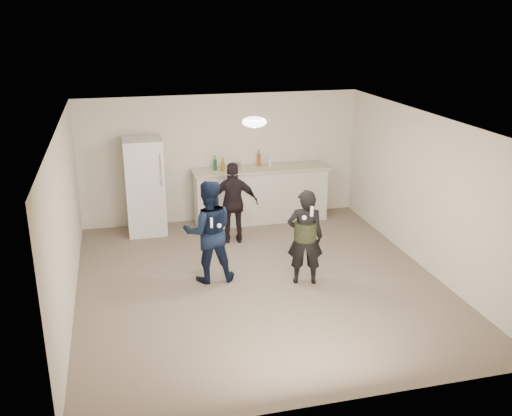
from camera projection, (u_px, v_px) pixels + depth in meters
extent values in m
plane|color=#6B5B4C|center=(259.00, 282.00, 8.86)|extent=(6.00, 6.00, 0.00)
plane|color=silver|center=(259.00, 122.00, 8.04)|extent=(6.00, 6.00, 0.00)
plane|color=beige|center=(221.00, 158.00, 11.20)|extent=(6.00, 0.00, 6.00)
plane|color=beige|center=(334.00, 300.00, 5.70)|extent=(6.00, 0.00, 6.00)
plane|color=beige|center=(65.00, 222.00, 7.82)|extent=(0.00, 6.00, 6.00)
plane|color=beige|center=(426.00, 192.00, 9.08)|extent=(0.00, 6.00, 6.00)
cube|color=beige|center=(261.00, 196.00, 11.30)|extent=(2.60, 0.56, 1.05)
cube|color=beige|center=(261.00, 169.00, 11.12)|extent=(2.68, 0.64, 0.04)
cube|color=white|center=(145.00, 186.00, 10.60)|extent=(0.70, 0.70, 1.80)
cylinder|color=silver|center=(161.00, 170.00, 10.19)|extent=(0.02, 0.02, 0.60)
ellipsoid|color=white|center=(254.00, 122.00, 8.33)|extent=(0.36, 0.36, 0.16)
cylinder|color=#ACABB0|center=(239.00, 166.00, 10.90)|extent=(0.08, 0.08, 0.17)
imported|color=#0F1E3F|center=(209.00, 232.00, 8.69)|extent=(0.81, 0.64, 1.61)
imported|color=black|center=(305.00, 237.00, 8.61)|extent=(0.62, 0.49, 1.50)
cylinder|color=#2C391A|center=(305.00, 231.00, 8.58)|extent=(0.34, 0.34, 0.28)
imported|color=black|center=(234.00, 203.00, 10.17)|extent=(0.92, 0.50, 1.49)
cube|color=white|center=(211.00, 223.00, 8.35)|extent=(0.04, 0.04, 0.15)
sphere|color=white|center=(219.00, 226.00, 8.43)|extent=(0.07, 0.07, 0.07)
cube|color=white|center=(312.00, 211.00, 8.22)|extent=(0.04, 0.04, 0.15)
sphere|color=white|center=(304.00, 218.00, 8.26)|extent=(0.07, 0.07, 0.07)
cylinder|color=#964315|center=(259.00, 160.00, 11.23)|extent=(0.07, 0.07, 0.24)
cylinder|color=#154C2B|center=(215.00, 165.00, 10.94)|extent=(0.07, 0.07, 0.20)
cylinder|color=silver|center=(270.00, 162.00, 11.19)|extent=(0.07, 0.07, 0.18)
cylinder|color=#9A6316|center=(223.00, 167.00, 10.86)|extent=(0.08, 0.08, 0.19)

